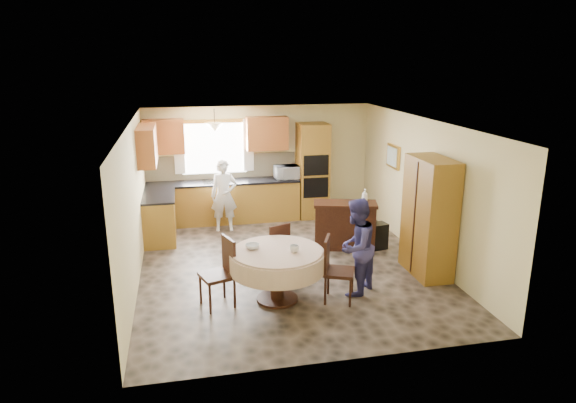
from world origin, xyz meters
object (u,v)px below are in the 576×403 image
(chair_right, at_px, (334,266))
(person_sink, at_px, (224,195))
(chair_left, at_px, (222,269))
(chair_back, at_px, (276,247))
(sideboard, at_px, (345,227))
(cupboard, at_px, (429,217))
(oven_tower, at_px, (313,171))
(dining_table, at_px, (277,261))
(person_dining, at_px, (356,247))

(chair_right, height_order, person_sink, person_sink)
(chair_left, bearing_deg, chair_back, 112.09)
(sideboard, height_order, person_sink, person_sink)
(cupboard, distance_m, chair_left, 3.50)
(oven_tower, bearing_deg, chair_left, -121.21)
(chair_left, height_order, chair_back, chair_left)
(dining_table, relative_size, chair_right, 1.42)
(oven_tower, height_order, chair_left, oven_tower)
(chair_right, bearing_deg, oven_tower, 13.07)
(chair_left, bearing_deg, person_sink, 155.99)
(chair_left, bearing_deg, oven_tower, 130.55)
(dining_table, xyz_separation_m, person_dining, (1.22, 0.00, 0.13))
(dining_table, relative_size, chair_back, 1.51)
(chair_right, xyz_separation_m, person_dining, (0.39, 0.17, 0.21))
(dining_table, height_order, chair_back, chair_back)
(person_dining, bearing_deg, chair_back, -82.97)
(sideboard, bearing_deg, chair_right, -97.43)
(cupboard, bearing_deg, chair_left, -172.85)
(dining_table, height_order, person_sink, person_sink)
(sideboard, bearing_deg, cupboard, -40.94)
(oven_tower, relative_size, sideboard, 1.80)
(person_sink, bearing_deg, person_dining, -59.69)
(oven_tower, distance_m, chair_back, 3.46)
(sideboard, relative_size, person_sink, 0.78)
(chair_left, height_order, person_sink, person_sink)
(chair_back, bearing_deg, person_sink, -98.27)
(cupboard, bearing_deg, dining_table, -169.91)
(dining_table, relative_size, chair_left, 1.37)
(oven_tower, height_order, person_sink, oven_tower)
(person_sink, bearing_deg, sideboard, -31.32)
(chair_left, distance_m, chair_back, 1.26)
(cupboard, height_order, person_sink, cupboard)
(dining_table, distance_m, chair_right, 0.85)
(person_sink, height_order, person_dining, person_dining)
(chair_right, distance_m, person_sink, 3.80)
(sideboard, distance_m, cupboard, 1.81)
(sideboard, distance_m, person_dining, 1.97)
(cupboard, relative_size, chair_left, 1.93)
(oven_tower, relative_size, chair_left, 2.07)
(oven_tower, bearing_deg, chair_right, -100.16)
(dining_table, distance_m, person_sink, 3.43)
(dining_table, xyz_separation_m, person_sink, (-0.47, 3.40, 0.13))
(person_sink, xyz_separation_m, person_dining, (1.69, -3.40, 0.00))
(oven_tower, bearing_deg, cupboard, -72.97)
(dining_table, distance_m, chair_back, 0.87)
(oven_tower, distance_m, sideboard, 2.17)
(chair_back, distance_m, person_dining, 1.39)
(chair_back, bearing_deg, cupboard, 149.27)
(dining_table, distance_m, person_dining, 1.23)
(chair_left, distance_m, person_dining, 2.04)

